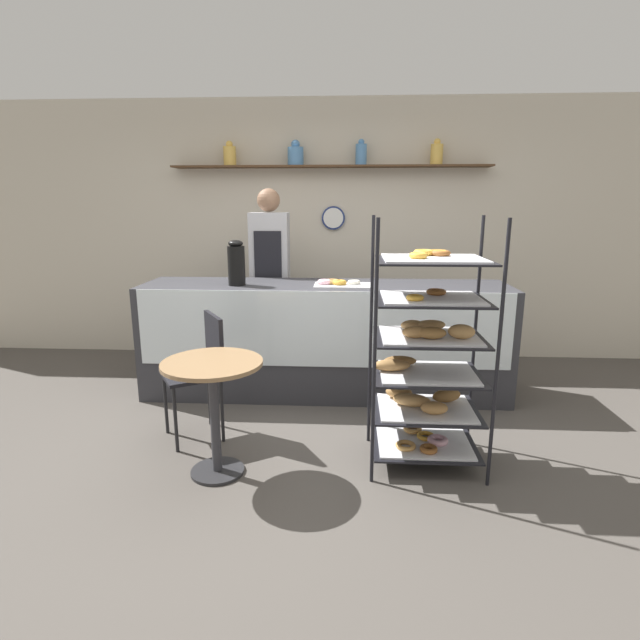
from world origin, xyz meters
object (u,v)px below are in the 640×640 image
(pastry_rack, at_px, (426,358))
(cafe_table, at_px, (214,391))
(cafe_chair, at_px, (203,363))
(coffee_carafe, at_px, (236,263))
(donut_tray_counter, at_px, (338,283))
(person_worker, at_px, (270,273))

(pastry_rack, relative_size, cafe_table, 2.15)
(cafe_table, relative_size, cafe_chair, 0.82)
(cafe_chair, relative_size, coffee_carafe, 2.35)
(pastry_rack, relative_size, cafe_chair, 1.77)
(cafe_chair, height_order, coffee_carafe, coffee_carafe)
(pastry_rack, distance_m, donut_tray_counter, 1.30)
(person_worker, height_order, coffee_carafe, person_worker)
(pastry_rack, bearing_deg, donut_tray_counter, 117.37)
(cafe_chair, bearing_deg, coffee_carafe, 142.69)
(pastry_rack, xyz_separation_m, donut_tray_counter, (-0.58, 1.13, 0.29))
(pastry_rack, height_order, donut_tray_counter, pastry_rack)
(person_worker, relative_size, cafe_table, 2.43)
(donut_tray_counter, bearing_deg, coffee_carafe, -178.41)
(pastry_rack, bearing_deg, person_worker, 126.19)
(person_worker, relative_size, cafe_chair, 2.00)
(person_worker, height_order, donut_tray_counter, person_worker)
(person_worker, height_order, cafe_chair, person_worker)
(cafe_table, distance_m, cafe_chair, 0.56)
(pastry_rack, xyz_separation_m, cafe_chair, (-1.52, 0.29, -0.16))
(cafe_chair, distance_m, coffee_carafe, 1.02)
(donut_tray_counter, bearing_deg, cafe_table, -117.92)
(cafe_table, xyz_separation_m, donut_tray_counter, (0.72, 1.36, 0.45))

